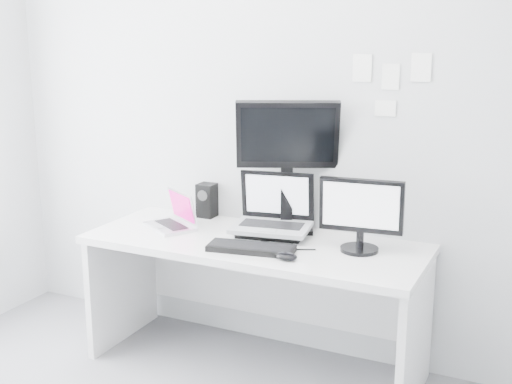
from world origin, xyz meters
The scene contains 13 objects.
back_wall centered at (0.00, 1.60, 1.35)m, with size 3.60×3.60×0.00m, color silver.
desk centered at (0.00, 1.25, 0.36)m, with size 1.80×0.70×0.73m, color white.
macbook centered at (-0.53, 1.25, 0.84)m, with size 0.29×0.22×0.22m, color silver.
speaker centered at (-0.45, 1.55, 0.83)m, with size 0.10×0.10×0.20m, color black.
dell_laptop centered at (0.04, 1.37, 0.90)m, with size 0.41×0.32×0.34m, color #A4A6AA.
rear_monitor centered at (0.08, 1.49, 1.10)m, with size 0.55×0.20×0.74m, color black.
samsung_monitor centered at (0.55, 1.32, 0.92)m, with size 0.42×0.19×0.38m, color black.
keyboard centered at (0.06, 1.09, 0.74)m, with size 0.44×0.16×0.03m, color black.
mouse centered at (0.27, 1.04, 0.75)m, with size 0.11×0.07×0.04m, color black.
wall_note_0 centered at (0.45, 1.59, 1.62)m, with size 0.10×0.00×0.14m, color white.
wall_note_1 centered at (0.60, 1.59, 1.58)m, with size 0.09×0.00×0.13m, color white.
wall_note_2 centered at (0.75, 1.59, 1.63)m, with size 0.10×0.00×0.14m, color white.
wall_note_3 centered at (0.58, 1.59, 1.42)m, with size 0.11×0.00×0.08m, color white.
Camera 1 is at (1.45, -1.76, 1.80)m, focal length 46.69 mm.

